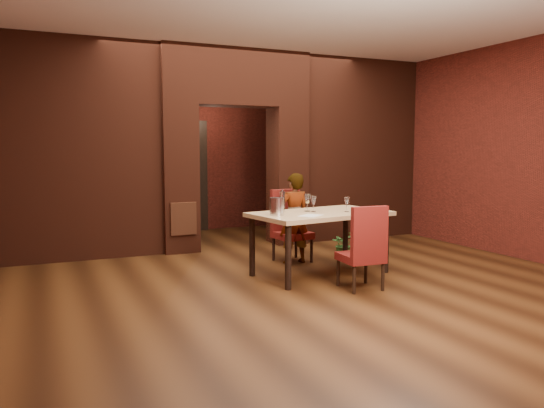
{
  "coord_description": "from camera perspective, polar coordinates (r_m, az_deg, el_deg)",
  "views": [
    {
      "loc": [
        -2.99,
        -6.18,
        1.62
      ],
      "look_at": [
        -0.23,
        0.0,
        0.91
      ],
      "focal_mm": 35.0,
      "sensor_mm": 36.0,
      "label": 1
    }
  ],
  "objects": [
    {
      "name": "lintel",
      "position": [
        8.79,
        -4.07,
        13.37
      ],
      "size": [
        2.45,
        0.55,
        0.9
      ],
      "primitive_type": "cube",
      "color": "maroon",
      "rests_on": "ground"
    },
    {
      "name": "wing_wall_right",
      "position": [
        9.78,
        9.16,
        5.8
      ],
      "size": [
        2.28,
        0.35,
        3.2
      ],
      "primitive_type": "cube",
      "color": "maroon",
      "rests_on": "ground"
    },
    {
      "name": "tasting_sheet",
      "position": [
        6.41,
        4.18,
        -1.25
      ],
      "size": [
        0.36,
        0.34,
        0.0
      ],
      "primitive_type": "cube",
      "rotation": [
        0.0,
        0.0,
        0.6
      ],
      "color": "silver",
      "rests_on": "dining_table"
    },
    {
      "name": "person_seated",
      "position": [
        7.47,
        2.37,
        -1.56
      ],
      "size": [
        0.47,
        0.32,
        1.28
      ],
      "primitive_type": "imported",
      "rotation": [
        0.0,
        0.0,
        3.17
      ],
      "color": "white",
      "rests_on": "ground"
    },
    {
      "name": "floor",
      "position": [
        7.06,
        1.71,
        -7.28
      ],
      "size": [
        8.0,
        8.0,
        0.0
      ],
      "primitive_type": "plane",
      "color": "#432510",
      "rests_on": "ground"
    },
    {
      "name": "pillar_left",
      "position": [
        8.45,
        -10.07,
        2.71
      ],
      "size": [
        0.55,
        0.55,
        2.3
      ],
      "primitive_type": "cube",
      "color": "maroon",
      "rests_on": "ground"
    },
    {
      "name": "wine_bucket",
      "position": [
        6.44,
        0.52,
        -0.26
      ],
      "size": [
        0.18,
        0.18,
        0.21
      ],
      "primitive_type": "cylinder",
      "color": "silver",
      "rests_on": "dining_table"
    },
    {
      "name": "vent_panel",
      "position": [
        8.22,
        -9.49,
        -1.57
      ],
      "size": [
        0.4,
        0.03,
        0.5
      ],
      "primitive_type": "cube",
      "color": "#AC5632",
      "rests_on": "ground"
    },
    {
      "name": "wall_back",
      "position": [
        10.61,
        -7.75,
        5.83
      ],
      "size": [
        7.0,
        0.04,
        3.2
      ],
      "primitive_type": "cube",
      "color": "maroon",
      "rests_on": "ground"
    },
    {
      "name": "water_bottle",
      "position": [
        6.78,
        1.11,
        0.34
      ],
      "size": [
        0.07,
        0.07,
        0.28
      ],
      "primitive_type": "cylinder",
      "color": "white",
      "rests_on": "dining_table"
    },
    {
      "name": "chair_near",
      "position": [
        6.22,
        9.51,
        -4.57
      ],
      "size": [
        0.47,
        0.47,
        0.98
      ],
      "primitive_type": "cube",
      "rotation": [
        0.0,
        0.0,
        3.09
      ],
      "color": "maroon",
      "rests_on": "ground"
    },
    {
      "name": "rear_door",
      "position": [
        10.46,
        -9.72,
        2.79
      ],
      "size": [
        0.9,
        0.08,
        2.1
      ],
      "primitive_type": "cube",
      "color": "black",
      "rests_on": "ground"
    },
    {
      "name": "chair_far",
      "position": [
        7.59,
        2.21,
        -2.38
      ],
      "size": [
        0.53,
        0.53,
        1.03
      ],
      "primitive_type": "cube",
      "rotation": [
        0.0,
        0.0,
        0.13
      ],
      "color": "maroon",
      "rests_on": "ground"
    },
    {
      "name": "wine_glass_c",
      "position": [
        6.83,
        8.04,
        -0.07
      ],
      "size": [
        0.08,
        0.08,
        0.19
      ],
      "primitive_type": null,
      "color": "white",
      "rests_on": "dining_table"
    },
    {
      "name": "ceiling",
      "position": [
        7.05,
        1.8,
        18.94
      ],
      "size": [
        7.0,
        8.0,
        0.04
      ],
      "primitive_type": "cube",
      "color": "silver",
      "rests_on": "ground"
    },
    {
      "name": "rear_door_frame",
      "position": [
        10.43,
        -9.66,
        2.77
      ],
      "size": [
        1.02,
        0.04,
        2.22
      ],
      "primitive_type": "cube",
      "color": "black",
      "rests_on": "ground"
    },
    {
      "name": "pillar_right",
      "position": [
        9.09,
        1.64,
        3.03
      ],
      "size": [
        0.55,
        0.55,
        2.3
      ],
      "primitive_type": "cube",
      "color": "maroon",
      "rests_on": "ground"
    },
    {
      "name": "wall_right",
      "position": [
        8.97,
        22.42,
        5.41
      ],
      "size": [
        0.04,
        8.0,
        3.2
      ],
      "primitive_type": "cube",
      "color": "maroon",
      "rests_on": "ground"
    },
    {
      "name": "wine_glass_a",
      "position": [
        6.84,
        3.83,
        0.14
      ],
      "size": [
        0.09,
        0.09,
        0.22
      ],
      "primitive_type": null,
      "color": "silver",
      "rests_on": "dining_table"
    },
    {
      "name": "dining_table",
      "position": [
        6.87,
        5.18,
        -4.22
      ],
      "size": [
        1.86,
        1.24,
        0.81
      ],
      "primitive_type": "cube",
      "rotation": [
        0.0,
        0.0,
        0.16
      ],
      "color": "tan",
      "rests_on": "ground"
    },
    {
      "name": "wine_glass_b",
      "position": [
        6.8,
        4.47,
        0.0
      ],
      "size": [
        0.08,
        0.08,
        0.2
      ],
      "primitive_type": null,
      "color": "white",
      "rests_on": "dining_table"
    },
    {
      "name": "wing_wall_left",
      "position": [
        8.21,
        -19.78,
        5.5
      ],
      "size": [
        2.28,
        0.35,
        3.2
      ],
      "primitive_type": "cube",
      "color": "maroon",
      "rests_on": "ground"
    },
    {
      "name": "potted_plant",
      "position": [
        8.03,
        7.67,
        -4.27
      ],
      "size": [
        0.45,
        0.43,
        0.39
      ],
      "primitive_type": "imported",
      "rotation": [
        0.0,
        0.0,
        0.48
      ],
      "color": "#396F2E",
      "rests_on": "ground"
    }
  ]
}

